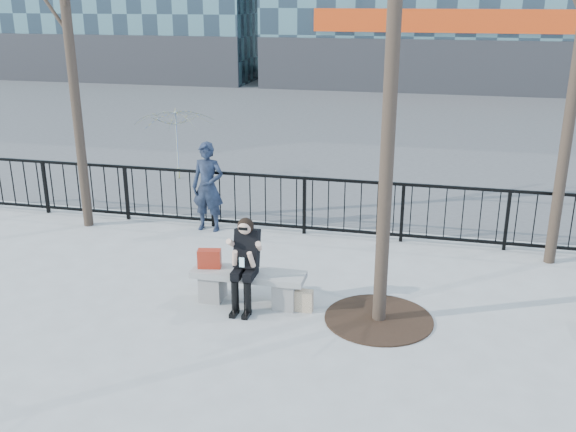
# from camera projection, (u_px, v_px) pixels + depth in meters

# --- Properties ---
(ground) EXTENTS (120.00, 120.00, 0.00)m
(ground) POSITION_uv_depth(u_px,v_px,m) (249.00, 302.00, 9.37)
(ground) COLOR gray
(ground) RESTS_ON ground
(street_surface) EXTENTS (60.00, 23.00, 0.01)m
(street_surface) POSITION_uv_depth(u_px,v_px,m) (366.00, 119.00, 23.18)
(street_surface) COLOR #474747
(street_surface) RESTS_ON ground
(railing) EXTENTS (14.00, 0.06, 1.10)m
(railing) POSITION_uv_depth(u_px,v_px,m) (294.00, 205.00, 11.96)
(railing) COLOR black
(railing) RESTS_ON ground
(tree_grate) EXTENTS (1.50, 1.50, 0.02)m
(tree_grate) POSITION_uv_depth(u_px,v_px,m) (379.00, 319.00, 8.87)
(tree_grate) COLOR black
(tree_grate) RESTS_ON ground
(bench_main) EXTENTS (1.65, 0.46, 0.49)m
(bench_main) POSITION_uv_depth(u_px,v_px,m) (249.00, 284.00, 9.28)
(bench_main) COLOR slate
(bench_main) RESTS_ON ground
(seated_woman) EXTENTS (0.50, 0.64, 1.34)m
(seated_woman) POSITION_uv_depth(u_px,v_px,m) (245.00, 264.00, 9.01)
(seated_woman) COLOR black
(seated_woman) RESTS_ON ground
(handbag) EXTENTS (0.36, 0.22, 0.28)m
(handbag) POSITION_uv_depth(u_px,v_px,m) (209.00, 259.00, 9.31)
(handbag) COLOR #A62614
(handbag) RESTS_ON bench_main
(shopping_bag) EXTENTS (0.34, 0.13, 0.32)m
(shopping_bag) POSITION_uv_depth(u_px,v_px,m) (301.00, 300.00, 9.08)
(shopping_bag) COLOR beige
(shopping_bag) RESTS_ON ground
(standing_man) EXTENTS (0.63, 0.43, 1.70)m
(standing_man) POSITION_uv_depth(u_px,v_px,m) (208.00, 187.00, 12.02)
(standing_man) COLOR black
(standing_man) RESTS_ON ground
(vendor_umbrella) EXTENTS (2.33, 2.36, 1.74)m
(vendor_umbrella) POSITION_uv_depth(u_px,v_px,m) (176.00, 144.00, 15.38)
(vendor_umbrella) COLOR yellow
(vendor_umbrella) RESTS_ON ground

